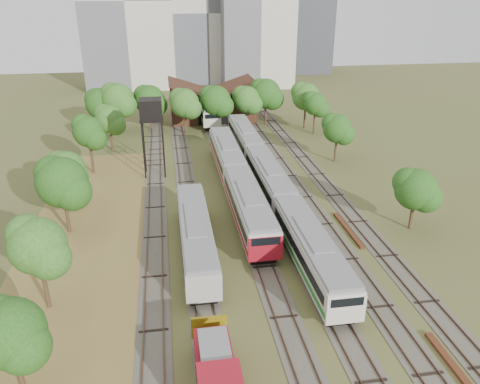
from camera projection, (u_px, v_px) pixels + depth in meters
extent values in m
plane|color=#475123|center=(295.00, 285.00, 40.38)|extent=(240.00, 240.00, 0.00)
cube|color=brown|center=(92.00, 255.00, 44.98)|extent=(14.00, 60.00, 0.04)
cube|color=#4C473D|center=(155.00, 184.00, 61.25)|extent=(2.60, 80.00, 0.06)
cube|color=#472D1E|center=(150.00, 184.00, 61.10)|extent=(0.08, 80.00, 0.14)
cube|color=#472D1E|center=(161.00, 183.00, 61.31)|extent=(0.08, 80.00, 0.14)
cube|color=#4C473D|center=(186.00, 182.00, 61.83)|extent=(2.60, 80.00, 0.06)
cube|color=#472D1E|center=(181.00, 182.00, 61.69)|extent=(0.08, 80.00, 0.14)
cube|color=#472D1E|center=(191.00, 181.00, 61.90)|extent=(0.08, 80.00, 0.14)
cube|color=#4C473D|center=(231.00, 179.00, 62.71)|extent=(2.60, 80.00, 0.06)
cube|color=#472D1E|center=(226.00, 179.00, 62.57)|extent=(0.08, 80.00, 0.14)
cube|color=#472D1E|center=(236.00, 179.00, 62.78)|extent=(0.08, 80.00, 0.14)
cube|color=#4C473D|center=(260.00, 178.00, 63.30)|extent=(2.60, 80.00, 0.06)
cube|color=#472D1E|center=(255.00, 177.00, 63.15)|extent=(0.08, 80.00, 0.14)
cube|color=#472D1E|center=(265.00, 177.00, 63.36)|extent=(0.08, 80.00, 0.14)
cube|color=#4C473D|center=(289.00, 176.00, 63.88)|extent=(2.60, 80.00, 0.06)
cube|color=#472D1E|center=(284.00, 176.00, 63.74)|extent=(0.08, 80.00, 0.14)
cube|color=#472D1E|center=(294.00, 175.00, 63.95)|extent=(0.08, 80.00, 0.14)
cube|color=#4C473D|center=(317.00, 174.00, 64.47)|extent=(2.60, 80.00, 0.06)
cube|color=#472D1E|center=(312.00, 174.00, 64.33)|extent=(0.08, 80.00, 0.14)
cube|color=#472D1E|center=(322.00, 173.00, 64.54)|extent=(0.08, 80.00, 0.14)
cube|color=black|center=(249.00, 223.00, 50.26)|extent=(2.37, 15.64, 0.86)
cube|color=beige|center=(249.00, 208.00, 49.56)|extent=(3.12, 17.00, 2.69)
cube|color=black|center=(249.00, 205.00, 49.43)|extent=(3.18, 15.64, 0.91)
cube|color=slate|center=(249.00, 194.00, 48.94)|extent=(2.87, 16.66, 0.39)
cube|color=maroon|center=(249.00, 214.00, 49.86)|extent=(3.18, 16.66, 0.48)
cube|color=maroon|center=(265.00, 249.00, 41.96)|extent=(3.16, 0.25, 2.42)
cube|color=black|center=(227.00, 167.00, 66.11)|extent=(2.37, 15.64, 0.86)
cube|color=beige|center=(227.00, 155.00, 65.40)|extent=(3.12, 17.00, 2.69)
cube|color=black|center=(227.00, 153.00, 65.27)|extent=(3.18, 15.64, 0.91)
cube|color=slate|center=(227.00, 144.00, 64.79)|extent=(2.87, 16.66, 0.39)
cube|color=maroon|center=(227.00, 160.00, 65.70)|extent=(3.18, 16.66, 0.48)
cube|color=black|center=(310.00, 266.00, 42.38)|extent=(2.24, 15.64, 0.82)
cube|color=beige|center=(311.00, 250.00, 41.71)|extent=(2.96, 17.00, 2.55)
cube|color=black|center=(312.00, 247.00, 41.59)|extent=(3.02, 15.64, 0.87)
cube|color=slate|center=(312.00, 236.00, 41.13)|extent=(2.72, 16.66, 0.37)
cube|color=#1B6E24|center=(311.00, 257.00, 42.00)|extent=(3.02, 16.66, 0.46)
cube|color=beige|center=(346.00, 310.00, 34.11)|extent=(3.00, 0.25, 2.30)
cube|color=black|center=(269.00, 191.00, 58.23)|extent=(2.24, 15.64, 0.82)
cube|color=beige|center=(269.00, 178.00, 57.56)|extent=(2.96, 17.00, 2.55)
cube|color=black|center=(269.00, 176.00, 57.44)|extent=(3.02, 15.64, 0.87)
cube|color=slate|center=(269.00, 167.00, 56.98)|extent=(2.72, 16.66, 0.37)
cube|color=#1B6E24|center=(269.00, 184.00, 57.84)|extent=(3.02, 16.66, 0.46)
cube|color=black|center=(245.00, 148.00, 74.07)|extent=(2.24, 15.64, 0.82)
cube|color=beige|center=(245.00, 138.00, 73.40)|extent=(2.96, 17.00, 2.55)
cube|color=black|center=(245.00, 136.00, 73.28)|extent=(3.02, 15.64, 0.87)
cube|color=slate|center=(245.00, 128.00, 72.82)|extent=(2.72, 16.66, 0.37)
cube|color=#1B6E24|center=(245.00, 142.00, 73.69)|extent=(3.02, 16.66, 0.46)
cube|color=black|center=(208.00, 119.00, 90.62)|extent=(2.37, 14.72, 0.86)
cube|color=beige|center=(208.00, 110.00, 89.91)|extent=(3.13, 16.00, 2.70)
cube|color=black|center=(208.00, 108.00, 89.78)|extent=(3.19, 14.72, 0.92)
cube|color=slate|center=(208.00, 102.00, 89.30)|extent=(2.88, 15.68, 0.39)
cube|color=#1B6E24|center=(208.00, 113.00, 90.21)|extent=(3.19, 15.68, 0.49)
cube|color=beige|center=(212.00, 121.00, 82.77)|extent=(3.17, 0.25, 2.43)
cube|color=black|center=(216.00, 380.00, 29.98)|extent=(2.08, 7.20, 0.85)
cube|color=maroon|center=(214.00, 358.00, 30.25)|extent=(2.37, 4.40, 1.42)
cube|color=black|center=(220.00, 384.00, 26.70)|extent=(2.60, 2.51, 0.85)
cube|color=gold|center=(209.00, 327.00, 33.13)|extent=(2.56, 0.20, 1.70)
cube|color=slate|center=(215.00, 347.00, 28.91)|extent=(1.89, 3.60, 0.19)
cube|color=black|center=(196.00, 250.00, 45.11)|extent=(2.18, 16.56, 0.79)
cube|color=gray|center=(196.00, 235.00, 44.46)|extent=(2.88, 18.00, 2.48)
cube|color=black|center=(196.00, 232.00, 44.34)|extent=(2.94, 16.56, 0.84)
cube|color=slate|center=(195.00, 221.00, 43.89)|extent=(2.65, 17.64, 0.36)
cylinder|color=black|center=(144.00, 151.00, 61.62)|extent=(0.19, 0.19, 7.67)
cylinder|color=black|center=(164.00, 150.00, 62.00)|extent=(0.19, 0.19, 7.67)
cylinder|color=black|center=(144.00, 145.00, 63.97)|extent=(0.19, 0.19, 7.67)
cylinder|color=black|center=(163.00, 145.00, 64.35)|extent=(0.19, 0.19, 7.67)
cube|color=black|center=(151.00, 119.00, 61.42)|extent=(3.02, 3.02, 0.20)
cube|color=black|center=(151.00, 109.00, 60.86)|extent=(2.88, 2.88, 2.59)
cube|color=#592E19|center=(458.00, 372.00, 31.00)|extent=(0.51, 7.69, 0.26)
cube|color=#592E19|center=(348.00, 230.00, 49.39)|extent=(0.49, 7.82, 0.25)
cube|color=#351713|center=(212.00, 104.00, 91.65)|extent=(16.00, 11.00, 5.50)
cube|color=#351713|center=(191.00, 88.00, 89.73)|extent=(8.45, 11.55, 2.96)
cube|color=#351713|center=(232.00, 87.00, 90.90)|extent=(8.45, 11.55, 2.96)
cube|color=black|center=(215.00, 114.00, 86.94)|extent=(6.40, 0.15, 4.12)
cylinder|color=#382616|center=(19.00, 369.00, 29.02)|extent=(0.36, 0.36, 3.64)
sphere|color=#174A13|center=(10.00, 333.00, 27.90)|extent=(4.27, 4.27, 4.27)
cylinder|color=#382616|center=(45.00, 284.00, 36.72)|extent=(0.36, 0.36, 4.44)
sphere|color=#174A13|center=(37.00, 246.00, 35.36)|extent=(4.39, 4.39, 4.39)
cylinder|color=#382616|center=(67.00, 213.00, 48.38)|extent=(0.36, 0.36, 4.43)
sphere|color=#174A13|center=(62.00, 182.00, 47.02)|extent=(5.16, 5.16, 5.16)
cylinder|color=#382616|center=(69.00, 191.00, 54.98)|extent=(0.36, 0.36, 3.37)
sphere|color=#174A13|center=(66.00, 170.00, 53.95)|extent=(4.49, 4.49, 4.49)
cylinder|color=#382616|center=(92.00, 157.00, 63.98)|extent=(0.36, 0.36, 4.70)
sphere|color=#174A13|center=(88.00, 132.00, 62.54)|extent=(4.16, 4.16, 4.16)
cylinder|color=#382616|center=(112.00, 139.00, 73.07)|extent=(0.36, 0.36, 4.02)
sphere|color=#174A13|center=(109.00, 119.00, 71.84)|extent=(4.35, 4.35, 4.35)
cylinder|color=#382616|center=(103.00, 121.00, 83.06)|extent=(0.36, 0.36, 3.97)
sphere|color=#174A13|center=(101.00, 104.00, 81.84)|extent=(5.48, 5.48, 5.48)
cylinder|color=#382616|center=(120.00, 120.00, 82.21)|extent=(0.36, 0.36, 4.69)
sphere|color=#174A13|center=(118.00, 100.00, 80.77)|extent=(5.64, 5.64, 5.64)
cylinder|color=#382616|center=(151.00, 118.00, 84.21)|extent=(0.36, 0.36, 4.24)
sphere|color=#174A13|center=(150.00, 100.00, 82.90)|extent=(5.32, 5.32, 5.32)
cylinder|color=#382616|center=(186.00, 122.00, 81.72)|extent=(0.36, 0.36, 4.30)
sphere|color=#174A13|center=(185.00, 103.00, 80.40)|extent=(5.02, 5.02, 5.02)
cylinder|color=#382616|center=(216.00, 119.00, 83.89)|extent=(0.36, 0.36, 4.20)
sphere|color=#174A13|center=(216.00, 101.00, 82.60)|extent=(5.41, 5.41, 5.41)
cylinder|color=#382616|center=(247.00, 116.00, 86.13)|extent=(0.36, 0.36, 3.96)
sphere|color=#174A13|center=(247.00, 100.00, 84.91)|extent=(4.90, 4.90, 4.90)
cylinder|color=#382616|center=(266.00, 112.00, 87.67)|extent=(0.36, 0.36, 4.53)
sphere|color=#174A13|center=(266.00, 94.00, 86.28)|extent=(5.48, 5.48, 5.48)
cylinder|color=#382616|center=(305.00, 116.00, 85.01)|extent=(0.36, 0.36, 4.59)
sphere|color=#174A13|center=(306.00, 97.00, 83.60)|extent=(4.91, 4.91, 4.91)
cylinder|color=#382616|center=(412.00, 213.00, 49.27)|extent=(0.36, 0.36, 3.56)
sphere|color=#174A13|center=(416.00, 189.00, 48.17)|extent=(4.35, 4.35, 4.35)
cylinder|color=#382616|center=(336.00, 149.00, 68.65)|extent=(0.36, 0.36, 3.94)
sphere|color=#174A13|center=(337.00, 129.00, 67.44)|extent=(4.19, 4.19, 4.19)
cylinder|color=#382616|center=(314.00, 122.00, 81.71)|extent=(0.36, 0.36, 4.21)
sphere|color=#174A13|center=(315.00, 104.00, 80.41)|extent=(3.97, 3.97, 3.97)
cube|color=#BBB6A4|center=(126.00, 0.00, 115.40)|extent=(22.00, 16.00, 42.00)
cube|color=#B9B3A8|center=(205.00, 12.00, 124.05)|extent=(20.00, 18.00, 36.00)
cube|color=#393A3F|center=(309.00, 24.00, 139.38)|extent=(12.00, 12.00, 28.00)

